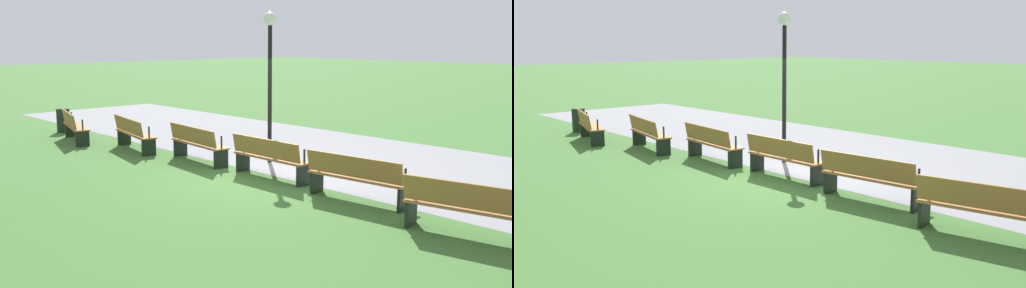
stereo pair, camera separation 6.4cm
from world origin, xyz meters
TOP-DOWN VIEW (x-y plane):
  - ground_plane at (0.00, 0.00)m, footprint 120.00×120.00m
  - path_paving at (0.00, 3.07)m, footprint 28.90×5.85m
  - bench_0 at (-7.17, -1.09)m, footprint 2.05×1.01m
  - bench_1 at (-4.81, -0.53)m, footprint 2.05×0.84m
  - bench_2 at (-2.42, -0.18)m, footprint 2.03×0.66m
  - bench_3 at (0.00, -0.07)m, footprint 1.99×0.47m
  - bench_4 at (2.42, -0.18)m, footprint 2.03×0.66m
  - bench_5 at (4.81, -0.53)m, footprint 2.05×0.84m
  - lamp_post at (-1.21, 1.10)m, footprint 0.32×0.32m
  - trash_bin at (-9.08, -0.54)m, footprint 0.41×0.41m

SIDE VIEW (x-z plane):
  - ground_plane at x=0.00m, z-range 0.00..0.00m
  - path_paving at x=0.00m, z-range 0.00..0.01m
  - trash_bin at x=-9.08m, z-range 0.00..0.76m
  - bench_0 at x=-7.17m, z-range 0.04..0.93m
  - bench_1 at x=-4.81m, z-range 0.04..0.93m
  - bench_2 at x=-2.42m, z-range 0.04..0.93m
  - bench_3 at x=0.00m, z-range 0.04..0.93m
  - bench_4 at x=2.42m, z-range 0.04..0.93m
  - bench_5 at x=4.81m, z-range 0.04..0.93m
  - lamp_post at x=-1.21m, z-range 0.74..4.33m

